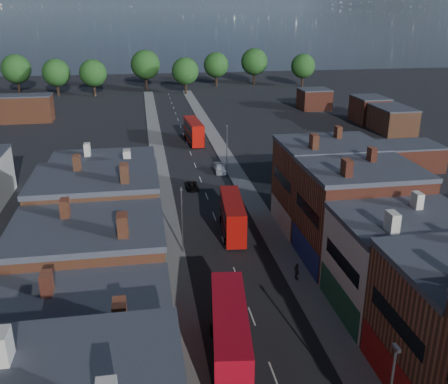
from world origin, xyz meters
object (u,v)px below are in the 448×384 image
object	(u,v)px
ped_3	(297,272)
bus_1	(233,215)
bus_2	(194,131)
car_2	(192,186)
bus_0	(230,336)
car_3	(220,169)

from	to	relation	value
ped_3	bus_1	bearing A→B (deg)	12.01
ped_3	bus_2	bearing A→B (deg)	-3.30
bus_2	car_2	world-z (taller)	bus_2
bus_2	bus_1	bearing A→B (deg)	-94.02
bus_0	car_2	size ratio (longest dim) A/B	3.14
bus_0	ped_3	world-z (taller)	bus_0
car_3	ped_3	size ratio (longest dim) A/B	2.36
car_2	ped_3	size ratio (longest dim) A/B	2.06
bus_2	car_3	distance (m)	21.00
car_2	ped_3	world-z (taller)	ped_3
bus_2	car_3	world-z (taller)	bus_2
bus_0	bus_1	world-z (taller)	bus_0
bus_0	bus_1	bearing A→B (deg)	86.28
bus_0	car_3	bearing A→B (deg)	89.06
bus_2	car_2	xyz separation A→B (m)	(-3.36, -28.55, -2.06)
bus_1	ped_3	bearing A→B (deg)	-65.38
car_3	bus_0	bearing A→B (deg)	-97.94
bus_2	car_3	size ratio (longest dim) A/B	2.55
bus_0	car_2	bearing A→B (deg)	95.28
ped_3	bus_0	bearing A→B (deg)	134.24
bus_2	ped_3	distance (m)	58.56
car_3	bus_2	bearing A→B (deg)	96.44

